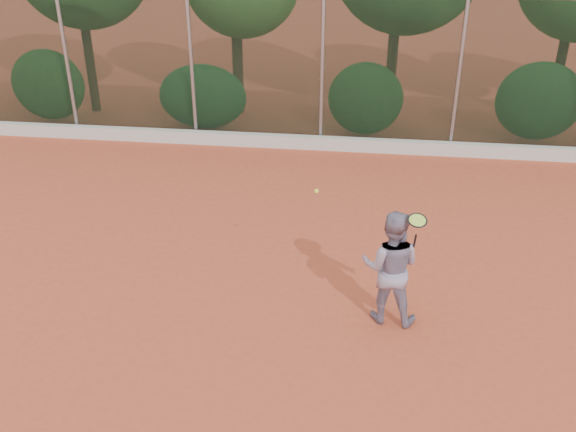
# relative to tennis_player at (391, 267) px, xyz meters

# --- Properties ---
(ground) EXTENTS (80.00, 80.00, 0.00)m
(ground) POSITION_rel_tennis_player_xyz_m (-1.50, -0.42, -0.86)
(ground) COLOR #B14529
(ground) RESTS_ON ground
(concrete_curb) EXTENTS (24.00, 0.20, 0.30)m
(concrete_curb) POSITION_rel_tennis_player_xyz_m (-1.50, 6.40, -0.71)
(concrete_curb) COLOR #B8B4AB
(concrete_curb) RESTS_ON ground
(tennis_player) EXTENTS (0.91, 0.76, 1.71)m
(tennis_player) POSITION_rel_tennis_player_xyz_m (0.00, 0.00, 0.00)
(tennis_player) COLOR gray
(tennis_player) RESTS_ON ground
(chainlink_fence) EXTENTS (24.09, 0.09, 3.50)m
(chainlink_fence) POSITION_rel_tennis_player_xyz_m (-1.50, 6.58, 1.00)
(chainlink_fence) COLOR black
(chainlink_fence) RESTS_ON ground
(tennis_racket) EXTENTS (0.29, 0.28, 0.53)m
(tennis_racket) POSITION_rel_tennis_player_xyz_m (0.28, -0.15, 0.80)
(tennis_racket) COLOR black
(tennis_racket) RESTS_ON ground
(tennis_ball_in_flight) EXTENTS (0.06, 0.06, 0.06)m
(tennis_ball_in_flight) POSITION_rel_tennis_player_xyz_m (-1.07, 0.24, 0.98)
(tennis_ball_in_flight) COLOR yellow
(tennis_ball_in_flight) RESTS_ON ground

